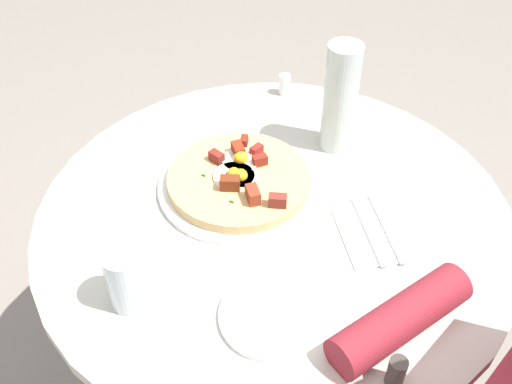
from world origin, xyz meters
TOP-DOWN VIEW (x-y plane):
  - dining_table at (0.00, 0.00)m, footprint 0.93×0.93m
  - pizza_plate at (-0.00, 0.10)m, footprint 0.33×0.33m
  - breakfast_pizza at (-0.00, 0.10)m, footprint 0.29×0.29m
  - bread_plate at (-0.19, -0.16)m, footprint 0.17×0.17m
  - napkin at (0.09, -0.18)m, footprint 0.21×0.22m
  - fork at (0.11, -0.19)m, footprint 0.11×0.15m
  - knife at (0.08, -0.17)m, footprint 0.11×0.15m
  - water_glass at (-0.32, 0.03)m, footprint 0.07×0.07m
  - water_bottle at (0.25, 0.05)m, footprint 0.07×0.07m
  - salt_shaker at (0.32, 0.26)m, footprint 0.03×0.03m
  - pepper_shaker at (-0.15, -0.38)m, footprint 0.03×0.03m

SIDE VIEW (x-z plane):
  - dining_table at x=0.00m, z-range 0.19..0.91m
  - napkin at x=0.09m, z-range 0.72..0.72m
  - bread_plate at x=-0.19m, z-range 0.72..0.73m
  - pizza_plate at x=0.00m, z-range 0.72..0.73m
  - fork at x=0.11m, z-range 0.72..0.73m
  - knife at x=0.08m, z-range 0.72..0.73m
  - breakfast_pizza at x=0.00m, z-range 0.72..0.77m
  - salt_shaker at x=0.32m, z-range 0.72..0.77m
  - pepper_shaker at x=-0.15m, z-range 0.72..0.77m
  - water_glass at x=-0.32m, z-range 0.72..0.83m
  - water_bottle at x=0.25m, z-range 0.72..0.96m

